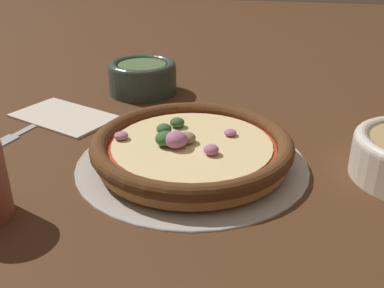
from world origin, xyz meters
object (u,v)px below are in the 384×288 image
pizza (192,147)px  fork (30,127)px  pizza_tray (192,161)px  napkin (64,115)px  bowl_far (143,76)px

pizza → fork: 0.28m
pizza → fork: pizza is taller
pizza_tray → pizza: pizza is taller
pizza_tray → napkin: 0.27m
pizza → bowl_far: bowl_far is taller
napkin → fork: 0.06m
pizza_tray → pizza: size_ratio=1.16×
pizza_tray → napkin: bearing=154.8°
pizza_tray → bowl_far: bearing=119.6°
pizza → fork: bearing=167.0°
pizza → napkin: (-0.24, 0.11, -0.02)m
pizza → napkin: 0.27m
bowl_far → napkin: bearing=-122.1°
bowl_far → fork: bowl_far is taller
pizza_tray → pizza: bearing=-175.1°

